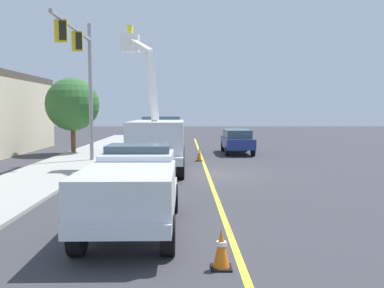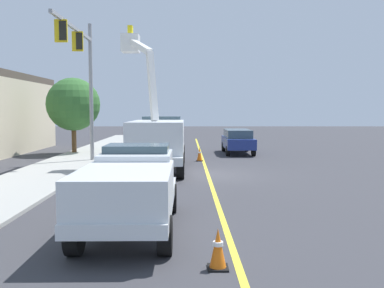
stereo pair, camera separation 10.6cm
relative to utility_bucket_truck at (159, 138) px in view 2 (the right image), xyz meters
name	(u,v)px [view 2 (the right image)]	position (x,y,z in m)	size (l,w,h in m)	color
ground	(208,175)	(-1.75, -2.45, -1.62)	(120.00, 120.00, 0.00)	#38383D
sidewalk_far_side	(46,174)	(-1.82, 5.13, -1.56)	(60.00, 3.60, 0.12)	#9E9E99
lane_centre_stripe	(208,175)	(-1.75, -2.45, -1.62)	(50.00, 0.16, 0.01)	yellow
utility_bucket_truck	(159,138)	(0.00, 0.00, 0.00)	(8.22, 3.28, 7.38)	silver
service_pickup_truck	(131,187)	(-10.88, -0.14, -0.50)	(5.62, 2.24, 2.06)	silver
passing_minivan	(238,140)	(7.98, -4.94, -0.65)	(4.82, 1.99, 1.69)	navy
traffic_cone_leading	(218,249)	(-13.46, -2.16, -1.23)	(0.40, 0.40, 0.79)	black
traffic_cone_mid_front	(200,154)	(3.59, -2.17, -1.21)	(0.40, 0.40, 0.85)	black
traffic_signal_mast	(82,65)	(1.27, 4.15, 3.84)	(7.20, 0.59, 8.02)	gray
street_tree_right	(73,104)	(7.75, 6.48, 1.82)	(3.66, 3.66, 5.28)	brown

